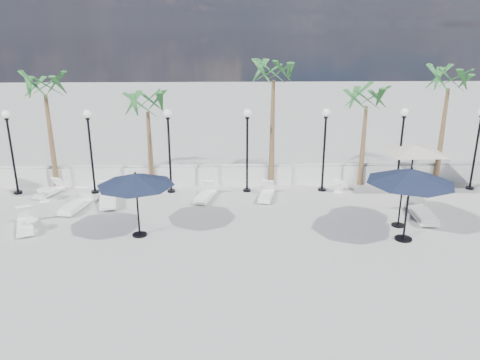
{
  "coord_description": "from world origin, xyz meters",
  "views": [
    {
      "loc": [
        -0.91,
        -13.92,
        7.36
      ],
      "look_at": [
        -0.41,
        3.65,
        1.5
      ],
      "focal_mm": 35.0,
      "sensor_mm": 36.0,
      "label": 1
    }
  ],
  "objects_px": {
    "parasol_navy_left": "(136,180)",
    "lounger_3": "(108,198)",
    "lounger_0": "(49,191)",
    "lounger_5": "(266,194)",
    "parasol_cream_sq_a": "(414,145)",
    "lounger_2": "(76,204)",
    "lounger_6": "(422,212)",
    "parasol_navy_mid": "(411,176)",
    "lounger_1": "(25,224)",
    "parasol_navy_right": "(404,177)",
    "lounger_7": "(404,187)",
    "lounger_4": "(205,195)"
  },
  "relations": [
    {
      "from": "parasol_navy_left",
      "to": "lounger_3",
      "type": "bearing_deg",
      "value": 120.71
    },
    {
      "from": "lounger_0",
      "to": "lounger_5",
      "type": "height_order",
      "value": "lounger_5"
    },
    {
      "from": "parasol_cream_sq_a",
      "to": "lounger_0",
      "type": "bearing_deg",
      "value": 179.94
    },
    {
      "from": "lounger_2",
      "to": "lounger_6",
      "type": "relative_size",
      "value": 0.91
    },
    {
      "from": "lounger_5",
      "to": "lounger_6",
      "type": "bearing_deg",
      "value": -9.21
    },
    {
      "from": "parasol_navy_left",
      "to": "parasol_cream_sq_a",
      "type": "height_order",
      "value": "parasol_navy_left"
    },
    {
      "from": "lounger_6",
      "to": "parasol_navy_mid",
      "type": "xyz_separation_m",
      "value": [
        -1.41,
        -1.9,
        2.13
      ]
    },
    {
      "from": "parasol_cream_sq_a",
      "to": "lounger_1",
      "type": "bearing_deg",
      "value": -166.83
    },
    {
      "from": "lounger_0",
      "to": "lounger_1",
      "type": "relative_size",
      "value": 0.89
    },
    {
      "from": "lounger_5",
      "to": "parasol_navy_right",
      "type": "xyz_separation_m",
      "value": [
        4.84,
        -3.07,
        1.77
      ]
    },
    {
      "from": "lounger_7",
      "to": "lounger_3",
      "type": "bearing_deg",
      "value": -178.48
    },
    {
      "from": "parasol_navy_mid",
      "to": "parasol_cream_sq_a",
      "type": "height_order",
      "value": "parasol_navy_mid"
    },
    {
      "from": "parasol_navy_mid",
      "to": "parasol_cream_sq_a",
      "type": "bearing_deg",
      "value": 67.37
    },
    {
      "from": "lounger_7",
      "to": "parasol_navy_right",
      "type": "xyz_separation_m",
      "value": [
        -1.63,
        -3.82,
        1.76
      ]
    },
    {
      "from": "lounger_3",
      "to": "lounger_7",
      "type": "distance_m",
      "value": 13.4
    },
    {
      "from": "lounger_7",
      "to": "parasol_cream_sq_a",
      "type": "height_order",
      "value": "parasol_cream_sq_a"
    },
    {
      "from": "lounger_4",
      "to": "lounger_6",
      "type": "relative_size",
      "value": 0.82
    },
    {
      "from": "lounger_4",
      "to": "parasol_cream_sq_a",
      "type": "bearing_deg",
      "value": 20.11
    },
    {
      "from": "parasol_navy_mid",
      "to": "parasol_navy_right",
      "type": "relative_size",
      "value": 1.22
    },
    {
      "from": "lounger_3",
      "to": "parasol_navy_right",
      "type": "distance_m",
      "value": 12.14
    },
    {
      "from": "lounger_6",
      "to": "lounger_3",
      "type": "bearing_deg",
      "value": 175.74
    },
    {
      "from": "lounger_0",
      "to": "lounger_2",
      "type": "relative_size",
      "value": 0.84
    },
    {
      "from": "lounger_3",
      "to": "lounger_7",
      "type": "bearing_deg",
      "value": -8.45
    },
    {
      "from": "parasol_navy_left",
      "to": "lounger_4",
      "type": "bearing_deg",
      "value": 58.1
    },
    {
      "from": "lounger_0",
      "to": "lounger_5",
      "type": "relative_size",
      "value": 0.98
    },
    {
      "from": "lounger_6",
      "to": "lounger_7",
      "type": "xyz_separation_m",
      "value": [
        0.46,
        3.13,
        -0.05
      ]
    },
    {
      "from": "parasol_navy_mid",
      "to": "parasol_navy_right",
      "type": "height_order",
      "value": "parasol_navy_mid"
    },
    {
      "from": "lounger_3",
      "to": "lounger_4",
      "type": "bearing_deg",
      "value": -8.09
    },
    {
      "from": "lounger_4",
      "to": "lounger_7",
      "type": "bearing_deg",
      "value": 20.33
    },
    {
      "from": "lounger_1",
      "to": "lounger_5",
      "type": "relative_size",
      "value": 1.09
    },
    {
      "from": "lounger_1",
      "to": "lounger_0",
      "type": "bearing_deg",
      "value": 74.75
    },
    {
      "from": "lounger_6",
      "to": "lounger_7",
      "type": "distance_m",
      "value": 3.16
    },
    {
      "from": "lounger_1",
      "to": "lounger_4",
      "type": "xyz_separation_m",
      "value": [
        6.65,
        3.0,
        -0.01
      ]
    },
    {
      "from": "lounger_0",
      "to": "lounger_3",
      "type": "distance_m",
      "value": 3.12
    },
    {
      "from": "lounger_6",
      "to": "lounger_1",
      "type": "bearing_deg",
      "value": -173.17
    },
    {
      "from": "lounger_2",
      "to": "parasol_navy_mid",
      "type": "height_order",
      "value": "parasol_navy_mid"
    },
    {
      "from": "lounger_7",
      "to": "parasol_cream_sq_a",
      "type": "distance_m",
      "value": 2.02
    },
    {
      "from": "lounger_2",
      "to": "lounger_3",
      "type": "xyz_separation_m",
      "value": [
        1.17,
        0.65,
        0.02
      ]
    },
    {
      "from": "lounger_2",
      "to": "lounger_4",
      "type": "distance_m",
      "value": 5.45
    },
    {
      "from": "lounger_4",
      "to": "lounger_2",
      "type": "bearing_deg",
      "value": -153.45
    },
    {
      "from": "lounger_2",
      "to": "lounger_1",
      "type": "bearing_deg",
      "value": -111.8
    },
    {
      "from": "lounger_7",
      "to": "parasol_navy_left",
      "type": "relative_size",
      "value": 0.64
    },
    {
      "from": "lounger_0",
      "to": "parasol_navy_left",
      "type": "bearing_deg",
      "value": -21.97
    },
    {
      "from": "lounger_0",
      "to": "lounger_2",
      "type": "xyz_separation_m",
      "value": [
        1.73,
        -1.81,
        0.04
      ]
    },
    {
      "from": "lounger_1",
      "to": "lounger_4",
      "type": "relative_size",
      "value": 1.05
    },
    {
      "from": "lounger_2",
      "to": "lounger_5",
      "type": "relative_size",
      "value": 1.16
    },
    {
      "from": "parasol_navy_left",
      "to": "parasol_navy_right",
      "type": "relative_size",
      "value": 1.1
    },
    {
      "from": "lounger_7",
      "to": "parasol_navy_right",
      "type": "height_order",
      "value": "parasol_navy_right"
    },
    {
      "from": "lounger_7",
      "to": "parasol_navy_right",
      "type": "bearing_deg",
      "value": -116.58
    },
    {
      "from": "lounger_1",
      "to": "lounger_7",
      "type": "height_order",
      "value": "lounger_1"
    }
  ]
}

